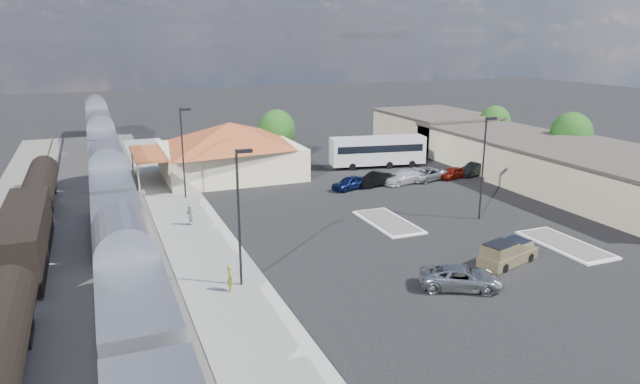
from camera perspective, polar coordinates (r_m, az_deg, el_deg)
name	(u,v)px	position (r m, az deg, el deg)	size (l,w,h in m)	color
ground	(356,236)	(46.17, 3.62, -4.42)	(280.00, 280.00, 0.00)	black
railbed	(75,237)	(49.66, -23.26, -4.17)	(16.00, 100.00, 0.12)	#4C4944
platform	(193,231)	(48.21, -12.56, -3.79)	(5.50, 92.00, 0.18)	gray
passenger_train	(110,192)	(51.30, -20.23, 0.02)	(3.00, 104.00, 5.55)	silver
freight_cars	(25,239)	(44.74, -27.40, -4.22)	(2.80, 46.00, 4.00)	black
station_depot	(230,149)	(65.93, -9.01, 4.26)	(18.35, 12.24, 6.20)	beige
buildings_east	(516,151)	(72.33, 19.03, 3.89)	(14.40, 51.40, 4.80)	#C6B28C
traffic_island_south	(388,222)	(49.56, 6.81, -2.97)	(3.30, 7.50, 0.21)	silver
traffic_island_north	(565,244)	(47.88, 23.32, -4.83)	(3.30, 7.50, 0.21)	silver
lamp_plat_s	(240,207)	(35.59, -8.01, -1.54)	(1.08, 0.25, 9.00)	black
lamp_plat_n	(183,146)	(56.64, -13.51, 4.49)	(1.08, 0.25, 9.00)	black
lamp_lot	(484,160)	(50.97, 16.12, 3.14)	(1.08, 0.25, 9.00)	black
tree_east_b	(571,135)	(74.46, 23.82, 5.25)	(4.94, 4.94, 6.96)	#382314
tree_east_c	(495,123)	(84.75, 17.07, 6.65)	(4.41, 4.41, 6.21)	#382314
tree_depot	(277,130)	(73.44, -4.35, 6.23)	(4.71, 4.71, 6.63)	#382314
pickup_truck	(508,253)	(42.56, 18.30, -5.80)	(5.18, 3.10, 1.68)	#9B885F
suv	(461,278)	(37.73, 13.93, -8.32)	(2.41, 5.23, 1.45)	#919498
coach_bus	(378,150)	(70.17, 5.78, 4.22)	(11.90, 4.45, 3.73)	white
person_a	(230,278)	(36.25, -8.96, -8.50)	(0.63, 0.41, 1.73)	gold
person_b	(190,215)	(49.09, -12.89, -2.30)	(0.83, 0.65, 1.72)	silver
parked_car_a	(350,183)	(59.82, 3.01, 0.92)	(1.69, 4.20, 1.43)	#0C163F
parked_car_b	(376,179)	(61.46, 5.60, 1.30)	(1.60, 4.59, 1.51)	black
parked_car_c	(403,177)	(62.72, 8.33, 1.46)	(2.01, 4.95, 1.44)	white
parked_car_d	(427,174)	(64.62, 10.65, 1.74)	(2.29, 4.96, 1.38)	#919499
parked_car_e	(453,173)	(66.13, 13.13, 1.89)	(1.56, 3.87, 1.32)	maroon
parked_car_f	(475,169)	(68.20, 15.20, 2.22)	(1.57, 4.51, 1.49)	black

